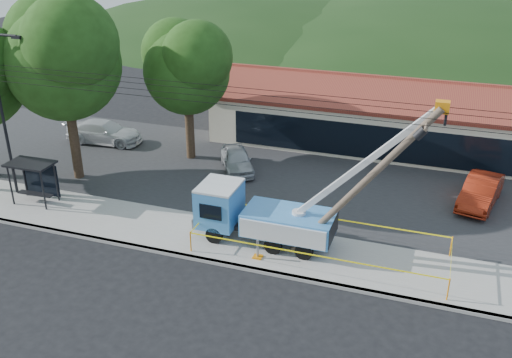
{
  "coord_description": "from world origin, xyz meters",
  "views": [
    {
      "loc": [
        8.12,
        -17.82,
        14.11
      ],
      "look_at": [
        0.21,
        5.0,
        3.07
      ],
      "focal_mm": 40.0,
      "sensor_mm": 36.0,
      "label": 1
    }
  ],
  "objects_px": {
    "utility_truck": "(262,214)",
    "car_silver": "(237,172)",
    "car_red": "(478,206)",
    "car_white": "(106,144)",
    "leaning_pole": "(368,179)",
    "bus_shelter": "(34,172)"
  },
  "relations": [
    {
      "from": "car_white",
      "to": "car_red",
      "type": "bearing_deg",
      "value": -98.29
    },
    {
      "from": "utility_truck",
      "to": "car_white",
      "type": "xyz_separation_m",
      "value": [
        -14.4,
        8.95,
        -1.54
      ]
    },
    {
      "from": "car_silver",
      "to": "car_red",
      "type": "xyz_separation_m",
      "value": [
        13.94,
        -0.0,
        0.0
      ]
    },
    {
      "from": "car_silver",
      "to": "car_white",
      "type": "height_order",
      "value": "car_white"
    },
    {
      "from": "car_white",
      "to": "car_silver",
      "type": "bearing_deg",
      "value": -102.99
    },
    {
      "from": "car_white",
      "to": "leaning_pole",
      "type": "bearing_deg",
      "value": -120.92
    },
    {
      "from": "utility_truck",
      "to": "car_red",
      "type": "bearing_deg",
      "value": 37.26
    },
    {
      "from": "utility_truck",
      "to": "car_white",
      "type": "relative_size",
      "value": 2.07
    },
    {
      "from": "leaning_pole",
      "to": "car_silver",
      "type": "distance_m",
      "value": 12.64
    },
    {
      "from": "car_silver",
      "to": "leaning_pole",
      "type": "bearing_deg",
      "value": -71.26
    },
    {
      "from": "bus_shelter",
      "to": "car_red",
      "type": "relative_size",
      "value": 0.53
    },
    {
      "from": "utility_truck",
      "to": "car_white",
      "type": "height_order",
      "value": "utility_truck"
    },
    {
      "from": "bus_shelter",
      "to": "car_silver",
      "type": "relative_size",
      "value": 0.59
    },
    {
      "from": "utility_truck",
      "to": "car_red",
      "type": "xyz_separation_m",
      "value": [
        9.81,
        7.47,
        -1.54
      ]
    },
    {
      "from": "leaning_pole",
      "to": "car_red",
      "type": "xyz_separation_m",
      "value": [
        5.05,
        7.92,
        -4.24
      ]
    },
    {
      "from": "car_silver",
      "to": "car_red",
      "type": "distance_m",
      "value": 13.94
    },
    {
      "from": "utility_truck",
      "to": "car_silver",
      "type": "bearing_deg",
      "value": 118.91
    },
    {
      "from": "bus_shelter",
      "to": "car_silver",
      "type": "xyz_separation_m",
      "value": [
        8.69,
        7.53,
        -1.84
      ]
    },
    {
      "from": "car_red",
      "to": "car_white",
      "type": "xyz_separation_m",
      "value": [
        -24.21,
        1.49,
        0.0
      ]
    },
    {
      "from": "utility_truck",
      "to": "car_silver",
      "type": "xyz_separation_m",
      "value": [
        -4.13,
        7.47,
        -1.54
      ]
    },
    {
      "from": "bus_shelter",
      "to": "leaning_pole",
      "type": "bearing_deg",
      "value": -2.7
    },
    {
      "from": "leaning_pole",
      "to": "bus_shelter",
      "type": "xyz_separation_m",
      "value": [
        -17.58,
        0.39,
        -2.39
      ]
    }
  ]
}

